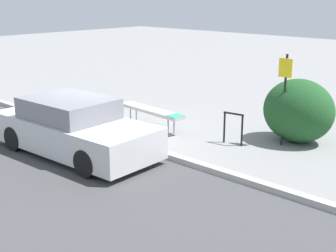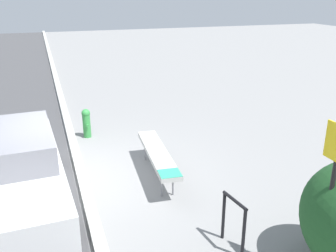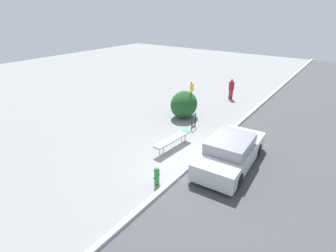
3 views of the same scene
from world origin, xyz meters
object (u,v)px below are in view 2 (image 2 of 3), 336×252
at_px(sign_post, 331,187).
at_px(parked_car_near, 9,173).
at_px(bench, 158,154).
at_px(fire_hydrant, 86,122).
at_px(bike_rack, 234,218).

relative_size(sign_post, parked_car_near, 0.52).
height_order(bench, fire_hydrant, fire_hydrant).
bearing_deg(bike_rack, fire_hydrant, -164.41).
bearing_deg(fire_hydrant, sign_post, 19.84).
relative_size(bench, sign_post, 1.04).
xyz_separation_m(bench, parked_car_near, (0.19, -2.80, 0.12)).
height_order(fire_hydrant, parked_car_near, parked_car_near).
bearing_deg(parked_car_near, sign_post, 46.97).
bearing_deg(fire_hydrant, parked_car_near, -30.44).
bearing_deg(parked_car_near, fire_hydrant, 146.53).
bearing_deg(bench, fire_hydrant, -153.24).
bearing_deg(bench, parked_car_near, -81.48).
bearing_deg(bench, sign_post, 22.70).
distance_m(bike_rack, fire_hydrant, 5.45).
height_order(bike_rack, sign_post, sign_post).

